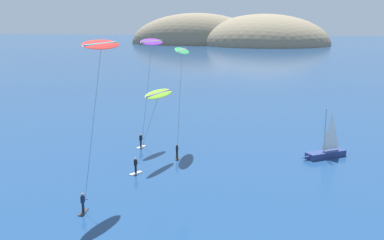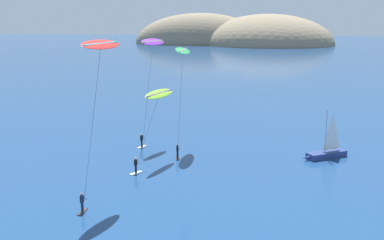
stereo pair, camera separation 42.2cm
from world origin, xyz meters
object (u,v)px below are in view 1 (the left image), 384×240
object	(u,v)px
kitesurfer_red	(100,56)
kitesurfer_lime	(157,100)
sailboat_near	(324,152)
kitesurfer_green	(182,57)
kitesurfer_purple	(151,52)

from	to	relation	value
kitesurfer_red	kitesurfer_lime	bearing A→B (deg)	75.79
sailboat_near	kitesurfer_green	xyz separation A→B (m)	(-16.44, 2.14, 10.36)
kitesurfer_purple	kitesurfer_lime	bearing A→B (deg)	-75.07
kitesurfer_red	kitesurfer_purple	bearing A→B (deg)	87.60
sailboat_near	kitesurfer_green	size ratio (longest dim) A/B	0.47
sailboat_near	kitesurfer_red	bearing A→B (deg)	-146.06
kitesurfer_purple	kitesurfer_red	distance (m)	18.53
kitesurfer_purple	kitesurfer_lime	world-z (taller)	kitesurfer_purple
kitesurfer_red	kitesurfer_lime	distance (m)	12.67
sailboat_near	kitesurfer_lime	xyz separation A→B (m)	(-18.46, -3.32, 6.28)
sailboat_near	kitesurfer_red	distance (m)	28.26
kitesurfer_purple	sailboat_near	bearing A→B (deg)	-11.58
kitesurfer_red	kitesurfer_green	xyz separation A→B (m)	(4.80, 16.43, -1.62)
kitesurfer_purple	kitesurfer_lime	xyz separation A→B (m)	(2.00, -7.51, -4.52)
kitesurfer_purple	kitesurfer_red	world-z (taller)	kitesurfer_red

